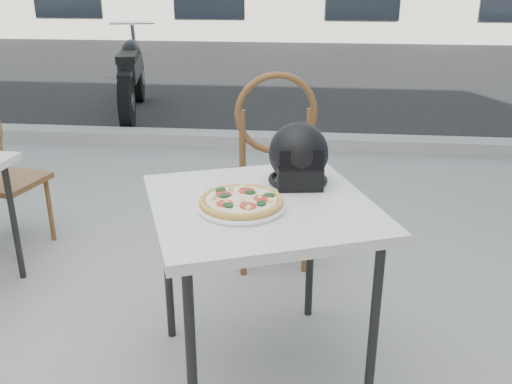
# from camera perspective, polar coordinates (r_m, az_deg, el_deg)

# --- Properties ---
(ground) EXTENTS (80.00, 80.00, 0.00)m
(ground) POSITION_cam_1_polar(r_m,az_deg,el_deg) (2.88, -10.32, -13.07)
(ground) COLOR #9A9892
(ground) RESTS_ON ground
(street_asphalt) EXTENTS (30.00, 8.00, 0.00)m
(street_asphalt) POSITION_cam_1_polar(r_m,az_deg,el_deg) (9.43, 1.42, 11.79)
(street_asphalt) COLOR black
(street_asphalt) RESTS_ON ground
(curb) EXTENTS (30.00, 0.25, 0.12)m
(curb) POSITION_cam_1_polar(r_m,az_deg,el_deg) (5.54, -1.97, 5.27)
(curb) COLOR #9E9B94
(curb) RESTS_ON ground
(cafe_table_main) EXTENTS (1.07, 1.07, 0.78)m
(cafe_table_main) POSITION_cam_1_polar(r_m,az_deg,el_deg) (2.21, 0.51, -2.67)
(cafe_table_main) COLOR silver
(cafe_table_main) RESTS_ON ground
(plate) EXTENTS (0.34, 0.34, 0.02)m
(plate) POSITION_cam_1_polar(r_m,az_deg,el_deg) (2.12, -1.49, -1.45)
(plate) COLOR white
(plate) RESTS_ON cafe_table_main
(pizza) EXTENTS (0.34, 0.34, 0.04)m
(pizza) POSITION_cam_1_polar(r_m,az_deg,el_deg) (2.11, -1.49, -0.87)
(pizza) COLOR gold
(pizza) RESTS_ON plate
(helmet) EXTENTS (0.28, 0.29, 0.25)m
(helmet) POSITION_cam_1_polar(r_m,az_deg,el_deg) (2.34, 4.28, 3.49)
(helmet) COLOR black
(helmet) RESTS_ON cafe_table_main
(cafe_chair_main) EXTENTS (0.52, 0.52, 1.14)m
(cafe_chair_main) POSITION_cam_1_polar(r_m,az_deg,el_deg) (3.10, 1.70, 3.05)
(cafe_chair_main) COLOR brown
(cafe_chair_main) RESTS_ON ground
(motorcycle) EXTENTS (0.64, 2.00, 1.00)m
(motorcycle) POSITION_cam_1_polar(r_m,az_deg,el_deg) (6.81, -12.31, 11.21)
(motorcycle) COLOR black
(motorcycle) RESTS_ON street_asphalt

